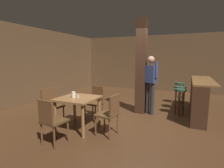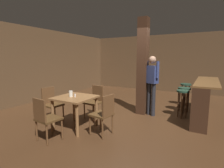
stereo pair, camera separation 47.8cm
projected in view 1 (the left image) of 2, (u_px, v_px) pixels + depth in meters
ground_plane at (132, 116)px, 5.03m from camera, size 10.80×10.80×0.00m
wall_back at (159, 63)px, 8.90m from camera, size 8.00×0.10×2.80m
wall_left at (28, 65)px, 6.41m from camera, size 0.10×9.00×2.80m
pillar at (141, 67)px, 5.20m from camera, size 0.28×0.28×2.80m
dining_table at (78, 103)px, 4.06m from camera, size 0.87×0.87×0.76m
chair_east at (110, 113)px, 3.74m from camera, size 0.47×0.47×0.89m
chair_north at (95, 100)px, 4.82m from camera, size 0.47×0.47×0.89m
chair_west at (51, 104)px, 4.44m from camera, size 0.45×0.45×0.89m
chair_south at (51, 119)px, 3.33m from camera, size 0.46×0.46×0.89m
napkin_cup at (74, 95)px, 4.03m from camera, size 0.09×0.09×0.14m
salt_shaker at (78, 96)px, 4.01m from camera, size 0.03×0.03×0.07m
standing_person at (150, 81)px, 5.12m from camera, size 0.46×0.32×1.72m
bar_counter at (198, 97)px, 5.08m from camera, size 0.56×2.35×1.05m
bar_stool_near at (180, 96)px, 5.05m from camera, size 0.34×0.34×0.78m
bar_stool_mid at (180, 92)px, 5.60m from camera, size 0.37×0.37×0.77m
bar_stool_far at (179, 88)px, 6.32m from camera, size 0.35×0.35×0.78m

